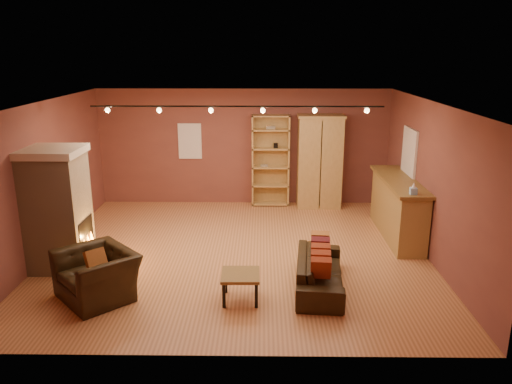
{
  "coord_description": "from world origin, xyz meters",
  "views": [
    {
      "loc": [
        0.46,
        -8.67,
        3.69
      ],
      "look_at": [
        0.34,
        0.2,
        1.15
      ],
      "focal_mm": 35.0,
      "sensor_mm": 36.0,
      "label": 1
    }
  ],
  "objects_px": {
    "bookcase": "(271,160)",
    "loveseat": "(320,265)",
    "fireplace": "(58,209)",
    "bar_counter": "(398,208)",
    "armoire": "(320,161)",
    "armchair": "(97,267)",
    "coffee_table": "(241,277)"
  },
  "relations": [
    {
      "from": "fireplace",
      "to": "bookcase",
      "type": "height_order",
      "value": "bookcase"
    },
    {
      "from": "loveseat",
      "to": "coffee_table",
      "type": "bearing_deg",
      "value": 115.28
    },
    {
      "from": "fireplace",
      "to": "bar_counter",
      "type": "height_order",
      "value": "fireplace"
    },
    {
      "from": "bookcase",
      "to": "loveseat",
      "type": "height_order",
      "value": "bookcase"
    },
    {
      "from": "bookcase",
      "to": "bar_counter",
      "type": "bearing_deg",
      "value": -40.44
    },
    {
      "from": "bar_counter",
      "to": "coffee_table",
      "type": "bearing_deg",
      "value": -138.06
    },
    {
      "from": "bookcase",
      "to": "armoire",
      "type": "bearing_deg",
      "value": -8.09
    },
    {
      "from": "fireplace",
      "to": "bar_counter",
      "type": "relative_size",
      "value": 0.84
    },
    {
      "from": "armoire",
      "to": "coffee_table",
      "type": "relative_size",
      "value": 3.83
    },
    {
      "from": "loveseat",
      "to": "armchair",
      "type": "relative_size",
      "value": 1.4
    },
    {
      "from": "loveseat",
      "to": "bookcase",
      "type": "bearing_deg",
      "value": 14.89
    },
    {
      "from": "bar_counter",
      "to": "loveseat",
      "type": "relative_size",
      "value": 1.34
    },
    {
      "from": "armoire",
      "to": "bar_counter",
      "type": "relative_size",
      "value": 0.89
    },
    {
      "from": "bookcase",
      "to": "bar_counter",
      "type": "distance_m",
      "value": 3.39
    },
    {
      "from": "fireplace",
      "to": "bar_counter",
      "type": "xyz_separation_m",
      "value": [
        6.24,
        1.56,
        -0.45
      ]
    },
    {
      "from": "armoire",
      "to": "bar_counter",
      "type": "xyz_separation_m",
      "value": [
        1.38,
        -2.0,
        -0.51
      ]
    },
    {
      "from": "fireplace",
      "to": "armoire",
      "type": "height_order",
      "value": "armoire"
    },
    {
      "from": "loveseat",
      "to": "coffee_table",
      "type": "height_order",
      "value": "loveseat"
    },
    {
      "from": "armoire",
      "to": "coffee_table",
      "type": "xyz_separation_m",
      "value": [
        -1.69,
        -4.76,
        -0.75
      ]
    },
    {
      "from": "loveseat",
      "to": "bar_counter",
      "type": "bearing_deg",
      "value": -32.54
    },
    {
      "from": "armoire",
      "to": "bar_counter",
      "type": "bearing_deg",
      "value": -55.47
    },
    {
      "from": "fireplace",
      "to": "bar_counter",
      "type": "distance_m",
      "value": 6.45
    },
    {
      "from": "armchair",
      "to": "loveseat",
      "type": "bearing_deg",
      "value": 53.11
    },
    {
      "from": "coffee_table",
      "to": "armchair",
      "type": "bearing_deg",
      "value": 178.47
    },
    {
      "from": "bar_counter",
      "to": "loveseat",
      "type": "distance_m",
      "value": 2.95
    },
    {
      "from": "armoire",
      "to": "bar_counter",
      "type": "height_order",
      "value": "armoire"
    },
    {
      "from": "armoire",
      "to": "bookcase",
      "type": "bearing_deg",
      "value": 171.91
    },
    {
      "from": "bookcase",
      "to": "bar_counter",
      "type": "relative_size",
      "value": 0.88
    },
    {
      "from": "fireplace",
      "to": "armchair",
      "type": "relative_size",
      "value": 1.58
    },
    {
      "from": "bookcase",
      "to": "armoire",
      "type": "distance_m",
      "value": 1.18
    },
    {
      "from": "fireplace",
      "to": "coffee_table",
      "type": "distance_m",
      "value": 3.46
    },
    {
      "from": "armoire",
      "to": "bar_counter",
      "type": "distance_m",
      "value": 2.49
    }
  ]
}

